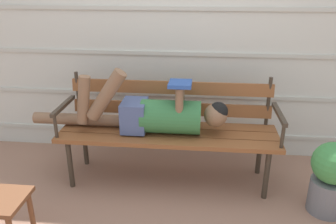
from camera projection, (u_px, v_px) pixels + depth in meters
The scene contains 5 objects.
ground_plane at pixel (167, 187), 2.90m from camera, with size 12.00×12.00×0.00m, color #936B56.
house_siding at pixel (174, 31), 3.09m from camera, with size 4.58×0.08×2.41m.
park_bench at pixel (169, 124), 2.88m from camera, with size 1.82×0.50×0.89m.
reclining_person at pixel (154, 113), 2.78m from camera, with size 1.67×0.28×0.55m.
potted_plant at pixel (331, 176), 2.49m from camera, with size 0.31×0.31×0.57m.
Camera 1 is at (0.26, -2.43, 1.68)m, focal length 36.26 mm.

